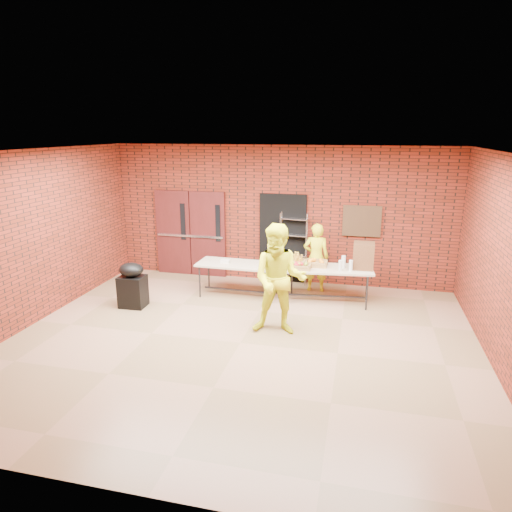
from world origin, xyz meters
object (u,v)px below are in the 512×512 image
(table_left, at_px, (239,266))
(covered_grill, at_px, (132,285))
(table_right, at_px, (328,271))
(coffee_dispenser, at_px, (364,256))
(volunteer_man, at_px, (279,280))
(volunteer_woman, at_px, (316,257))
(wire_rack, at_px, (293,249))

(table_left, height_order, covered_grill, covered_grill)
(table_right, distance_m, coffee_dispenser, 0.78)
(table_left, xyz_separation_m, table_right, (1.92, 0.08, 0.01))
(volunteer_man, bearing_deg, coffee_dispenser, 48.44)
(table_right, distance_m, volunteer_woman, 0.73)
(coffee_dispenser, relative_size, volunteer_woman, 0.35)
(table_right, xyz_separation_m, volunteer_man, (-0.72, -1.73, 0.31))
(table_left, distance_m, volunteer_woman, 1.76)
(volunteer_woman, bearing_deg, coffee_dispenser, 148.46)
(table_right, xyz_separation_m, coffee_dispenser, (0.70, 0.11, 0.34))
(table_right, bearing_deg, volunteer_woman, 110.53)
(table_left, bearing_deg, covered_grill, -148.30)
(wire_rack, distance_m, covered_grill, 3.72)
(coffee_dispenser, bearing_deg, table_left, -175.90)
(wire_rack, height_order, coffee_dispenser, wire_rack)
(wire_rack, height_order, volunteer_woman, wire_rack)
(table_right, relative_size, covered_grill, 2.03)
(covered_grill, xyz_separation_m, volunteer_man, (3.15, -0.53, 0.53))
(covered_grill, relative_size, volunteer_woman, 0.60)
(coffee_dispenser, bearing_deg, table_right, -171.16)
(volunteer_woman, bearing_deg, volunteer_man, 76.67)
(coffee_dispenser, height_order, volunteer_woman, volunteer_woman)
(table_right, xyz_separation_m, covered_grill, (-3.87, -1.20, -0.22))
(table_left, relative_size, table_right, 0.96)
(wire_rack, bearing_deg, table_right, -40.19)
(wire_rack, bearing_deg, table_left, -125.42)
(covered_grill, bearing_deg, table_left, 28.52)
(wire_rack, relative_size, volunteer_woman, 1.10)
(wire_rack, height_order, table_right, wire_rack)
(wire_rack, xyz_separation_m, covered_grill, (-2.97, -2.21, -0.38))
(table_left, distance_m, coffee_dispenser, 2.65)
(table_left, height_order, coffee_dispenser, coffee_dispenser)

